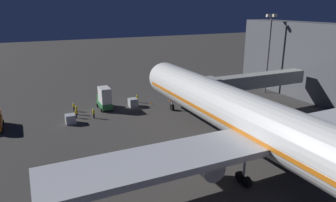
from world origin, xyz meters
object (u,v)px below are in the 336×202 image
(baggage_container_far_row, at_px, (133,103))
(ground_crew_walking_aft, at_px, (76,113))
(ground_crew_near_nose_gear, at_px, (74,107))
(traffic_cone_nose_starboard, at_px, (151,103))
(ops_van, at_px, (104,98))
(ground_crew_by_belt_loader, at_px, (137,98))
(traffic_cone_nose_port, at_px, (170,100))
(ground_crew_marshaller_fwd, at_px, (77,110))
(baggage_container_near_belt, at_px, (70,119))
(jet_bridge, at_px, (246,82))
(apron_floodlight_mast, at_px, (269,48))
(ground_crew_under_port_wing, at_px, (94,113))
(airliner_at_gate, at_px, (279,133))

(baggage_container_far_row, xyz_separation_m, ground_crew_walking_aft, (11.52, 2.03, 0.10))
(ground_crew_near_nose_gear, distance_m, traffic_cone_nose_starboard, 15.28)
(ops_van, relative_size, ground_crew_by_belt_loader, 2.83)
(baggage_container_far_row, bearing_deg, traffic_cone_nose_port, -179.63)
(baggage_container_far_row, height_order, ground_crew_marshaller_fwd, ground_crew_marshaller_fwd)
(baggage_container_near_belt, bearing_deg, traffic_cone_nose_port, -168.09)
(baggage_container_far_row, bearing_deg, jet_bridge, 148.19)
(ground_crew_by_belt_loader, xyz_separation_m, traffic_cone_nose_starboard, (-2.18, 2.26, -0.66))
(apron_floodlight_mast, relative_size, baggage_container_near_belt, 10.32)
(ground_crew_walking_aft, height_order, traffic_cone_nose_starboard, ground_crew_walking_aft)
(ops_van, distance_m, ground_crew_marshaller_fwd, 5.83)
(ground_crew_walking_aft, distance_m, traffic_cone_nose_port, 19.93)
(ops_van, relative_size, ground_crew_marshaller_fwd, 2.61)
(jet_bridge, bearing_deg, traffic_cone_nose_port, -48.22)
(apron_floodlight_mast, bearing_deg, ground_crew_by_belt_loader, -9.97)
(jet_bridge, bearing_deg, ground_crew_under_port_wing, -16.42)
(baggage_container_near_belt, bearing_deg, ground_crew_marshaller_fwd, -112.72)
(baggage_container_near_belt, distance_m, traffic_cone_nose_port, 21.63)
(airliner_at_gate, bearing_deg, baggage_container_far_row, -79.52)
(jet_bridge, distance_m, ground_crew_walking_aft, 32.07)
(jet_bridge, bearing_deg, ground_crew_near_nose_gear, -24.41)
(traffic_cone_nose_starboard, bearing_deg, ground_crew_by_belt_loader, -46.02)
(ground_crew_near_nose_gear, bearing_deg, baggage_container_far_row, 169.95)
(ops_van, distance_m, baggage_container_far_row, 5.74)
(ground_crew_near_nose_gear, distance_m, ground_crew_marshaller_fwd, 2.23)
(ground_crew_walking_aft, xyz_separation_m, traffic_cone_nose_port, (-19.81, -2.08, -0.66))
(ops_van, relative_size, baggage_container_near_belt, 2.79)
(baggage_container_near_belt, bearing_deg, ground_crew_by_belt_loader, -155.24)
(ground_crew_by_belt_loader, relative_size, traffic_cone_nose_port, 3.08)
(ground_crew_by_belt_loader, distance_m, traffic_cone_nose_port, 6.99)
(baggage_container_near_belt, bearing_deg, ground_crew_walking_aft, -119.48)
(airliner_at_gate, distance_m, ground_crew_under_port_wing, 33.22)
(ground_crew_walking_aft, bearing_deg, airliner_at_gate, 119.67)
(ground_crew_by_belt_loader, distance_m, traffic_cone_nose_starboard, 3.21)
(ground_crew_by_belt_loader, bearing_deg, ground_crew_walking_aft, 18.17)
(jet_bridge, distance_m, ground_crew_under_port_wing, 28.92)
(airliner_at_gate, relative_size, apron_floodlight_mast, 3.90)
(jet_bridge, xyz_separation_m, traffic_cone_nose_port, (10.42, -11.66, -5.42))
(airliner_at_gate, xyz_separation_m, baggage_container_far_row, (6.09, -32.94, -4.81))
(airliner_at_gate, relative_size, ground_crew_marshaller_fwd, 37.68)
(jet_bridge, xyz_separation_m, ground_crew_marshaller_fwd, (29.83, -11.37, -4.69))
(apron_floodlight_mast, xyz_separation_m, traffic_cone_nose_starboard, (27.70, -3.00, -10.03))
(traffic_cone_nose_starboard, bearing_deg, ground_crew_near_nose_gear, -7.30)
(baggage_container_near_belt, height_order, ground_crew_marshaller_fwd, ground_crew_marshaller_fwd)
(ground_crew_marshaller_fwd, height_order, ground_crew_walking_aft, ground_crew_marshaller_fwd)
(baggage_container_near_belt, bearing_deg, ground_crew_under_port_wing, -168.31)
(jet_bridge, bearing_deg, traffic_cone_nose_starboard, -38.19)
(jet_bridge, relative_size, traffic_cone_nose_port, 43.08)
(ground_crew_under_port_wing, relative_size, traffic_cone_nose_port, 3.38)
(apron_floodlight_mast, height_order, traffic_cone_nose_port, apron_floodlight_mast)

